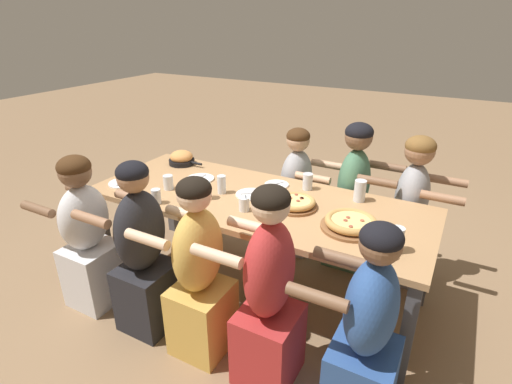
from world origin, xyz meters
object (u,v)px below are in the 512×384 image
(drinking_glass_g, at_px, (156,197))
(skillet_bowl, at_px, (182,158))
(empty_plate_c, at_px, (123,183))
(drinking_glass_b, at_px, (396,241))
(diner_near_center, at_px, (199,277))
(diner_far_right, at_px, (409,215))
(diner_near_left, at_px, (88,238))
(drinking_glass_e, at_px, (384,251))
(empty_plate_b, at_px, (277,185))
(pizza_board_main, at_px, (295,203))
(drinking_glass_a, at_px, (360,192))
(diner_far_center, at_px, (296,196))
(diner_near_midleft, at_px, (143,256))
(diner_far_midright, at_px, (352,201))
(drinking_glass_d, at_px, (222,184))
(diner_near_midright, at_px, (269,298))
(cocktail_glass_blue, at_px, (244,205))
(drinking_glass_c, at_px, (168,183))
(drinking_glass_f, at_px, (308,182))
(empty_plate_a, at_px, (251,194))
(pizza_board_second, at_px, (351,223))
(empty_plate_d, at_px, (200,179))
(drinking_glass_h, at_px, (206,192))
(diner_near_right, at_px, (366,337))

(drinking_glass_g, bearing_deg, skillet_bowl, 115.62)
(skillet_bowl, relative_size, empty_plate_c, 1.44)
(drinking_glass_b, xyz_separation_m, diner_near_center, (-0.99, -0.45, -0.29))
(empty_plate_c, xyz_separation_m, diner_far_right, (1.95, 0.93, -0.21))
(diner_near_center, relative_size, diner_near_left, 1.03)
(empty_plate_c, distance_m, drinking_glass_e, 1.95)
(drinking_glass_g, xyz_separation_m, diner_near_left, (-0.39, -0.30, -0.27))
(skillet_bowl, height_order, diner_near_center, diner_near_center)
(diner_far_right, relative_size, diner_near_center, 1.01)
(empty_plate_b, distance_m, diner_far_right, 1.02)
(pizza_board_main, relative_size, drinking_glass_g, 2.91)
(drinking_glass_a, xyz_separation_m, diner_far_center, (-0.62, 0.38, -0.32))
(drinking_glass_b, distance_m, drinking_glass_e, 0.11)
(diner_near_midleft, bearing_deg, empty_plate_b, -25.69)
(pizza_board_main, distance_m, drinking_glass_g, 0.94)
(diner_near_center, xyz_separation_m, diner_far_midright, (0.51, 1.37, 0.03))
(drinking_glass_d, relative_size, diner_near_midright, 0.11)
(cocktail_glass_blue, xyz_separation_m, diner_near_left, (-0.97, -0.49, -0.27))
(diner_far_center, bearing_deg, diner_far_right, 90.00)
(drinking_glass_a, bearing_deg, drinking_glass_c, -159.87)
(drinking_glass_a, height_order, drinking_glass_e, drinking_glass_a)
(drinking_glass_a, bearing_deg, drinking_glass_f, 177.66)
(empty_plate_a, bearing_deg, drinking_glass_c, -161.79)
(cocktail_glass_blue, bearing_deg, empty_plate_c, -177.26)
(empty_plate_a, xyz_separation_m, diner_far_midright, (0.56, 0.65, -0.20))
(pizza_board_second, relative_size, diner_far_right, 0.31)
(drinking_glass_e, bearing_deg, diner_far_midright, 113.26)
(empty_plate_d, bearing_deg, drinking_glass_c, -109.46)
(drinking_glass_f, height_order, diner_near_center, diner_near_center)
(pizza_board_main, xyz_separation_m, empty_plate_d, (-0.84, 0.10, -0.02))
(skillet_bowl, xyz_separation_m, drinking_glass_g, (0.34, -0.70, -0.01))
(cocktail_glass_blue, xyz_separation_m, diner_near_midright, (0.43, -0.49, -0.24))
(skillet_bowl, height_order, diner_near_midleft, diner_near_midleft)
(cocktail_glass_blue, height_order, drinking_glass_h, same)
(empty_plate_c, height_order, diner_near_midleft, diner_near_midleft)
(skillet_bowl, height_order, diner_far_midright, diner_far_midright)
(diner_near_center, bearing_deg, empty_plate_b, -1.77)
(pizza_board_second, relative_size, skillet_bowl, 1.14)
(cocktail_glass_blue, height_order, diner_near_center, diner_near_center)
(empty_plate_d, distance_m, diner_near_midright, 1.29)
(drinking_glass_h, bearing_deg, diner_near_midleft, -103.94)
(drinking_glass_g, distance_m, drinking_glass_h, 0.33)
(diner_near_left, xyz_separation_m, diner_far_midright, (1.45, 1.37, 0.04))
(empty_plate_d, distance_m, drinking_glass_f, 0.83)
(diner_near_right, bearing_deg, drinking_glass_a, 18.51)
(pizza_board_second, height_order, drinking_glass_h, drinking_glass_h)
(drinking_glass_c, xyz_separation_m, diner_near_left, (-0.30, -0.52, -0.27))
(drinking_glass_c, bearing_deg, pizza_board_second, 2.69)
(empty_plate_a, bearing_deg, diner_near_midright, -54.61)
(drinking_glass_a, xyz_separation_m, diner_far_right, (0.30, 0.38, -0.28))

